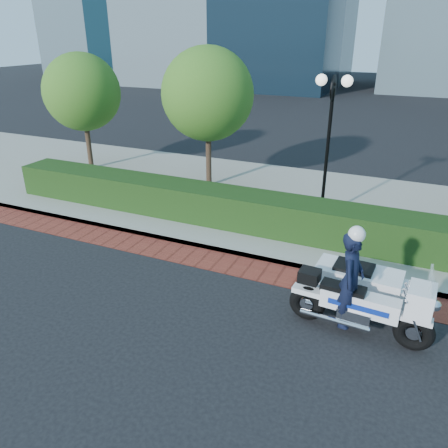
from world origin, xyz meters
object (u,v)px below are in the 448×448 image
at_px(lamppost, 330,126).
at_px(police_motorcycle, 359,288).
at_px(tree_b, 208,94).
at_px(tree_a, 82,92).

relative_size(lamppost, police_motorcycle, 1.51).
relative_size(tree_b, police_motorcycle, 1.76).
height_order(tree_a, tree_b, tree_b).
bearing_deg(tree_b, tree_a, 180.00).
relative_size(lamppost, tree_a, 0.92).
distance_m(tree_a, tree_b, 5.50).
height_order(lamppost, police_motorcycle, lamppost).
xyz_separation_m(tree_a, police_motorcycle, (11.77, -6.11, -2.45)).
bearing_deg(police_motorcycle, tree_a, 156.12).
bearing_deg(tree_a, tree_b, 0.00).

